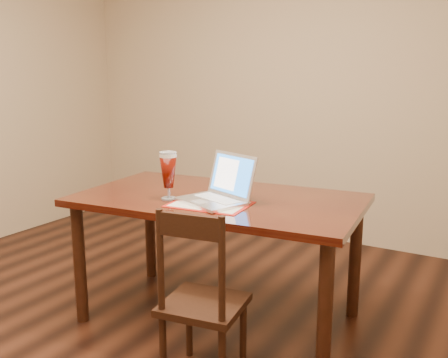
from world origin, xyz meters
The scene contains 3 objects.
room_shell centered at (0.00, 0.00, 1.76)m, with size 4.51×5.01×2.71m.
dining_table centered at (0.25, 0.72, 0.68)m, with size 1.72×1.07×1.04m.
dining_chair centered at (0.51, 0.14, 0.41)m, with size 0.42×0.41×0.88m.
Camera 1 is at (1.71, -1.69, 1.47)m, focal length 40.00 mm.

